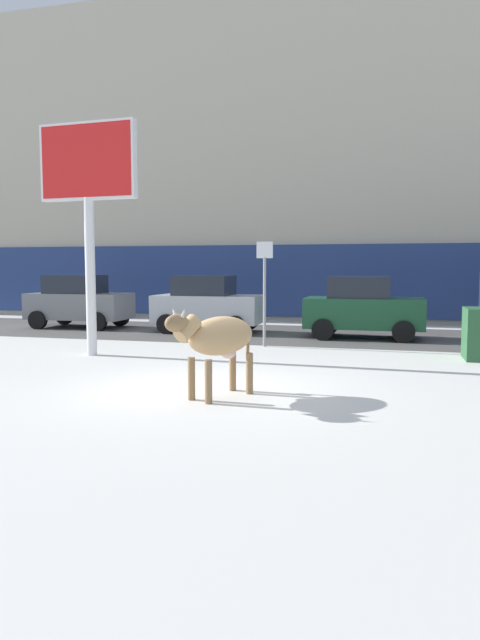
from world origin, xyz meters
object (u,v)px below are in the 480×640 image
Objects in this scene: car_silver_hatchback at (208,304)px; street_sign at (265,285)px; cow_tan at (218,338)px; billboard at (88,176)px; car_darkgreen_hatchback at (363,308)px; car_grey_hatchback at (79,301)px.

street_sign is (2.58, -2.93, 0.74)m from car_silver_hatchback.
cow_tan is 6.58m from billboard.
car_darkgreen_hatchback is 1.25× the size of street_sign.
street_sign is (3.73, 2.60, -2.64)m from billboard.
cow_tan is 9.73m from car_silver_hatchback.
car_silver_hatchback is at bearing -2.16° from car_grey_hatchback.
car_darkgreen_hatchback is (1.83, 8.82, -0.07)m from cow_tan.
car_darkgreen_hatchback is at bearing 46.24° from street_sign.
cow_tan is at bearing -84.25° from street_sign.
car_grey_hatchback is 9.91m from car_darkgreen_hatchback.
cow_tan is 0.53× the size of car_silver_hatchback.
billboard reaches higher than cow_tan.
cow_tan is 0.34× the size of billboard.
street_sign reaches higher than car_silver_hatchback.
billboard reaches higher than street_sign.
street_sign reaches higher than cow_tan.
car_silver_hatchback is (4.85, -0.18, 0.00)m from car_grey_hatchback.
street_sign is at bearing 95.75° from cow_tan.
car_darkgreen_hatchback is 3.64m from street_sign.
car_grey_hatchback is at bearing 122.88° from billboard.
cow_tan is 0.53× the size of car_darkgreen_hatchback.
car_silver_hatchback is at bearing 78.22° from billboard.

